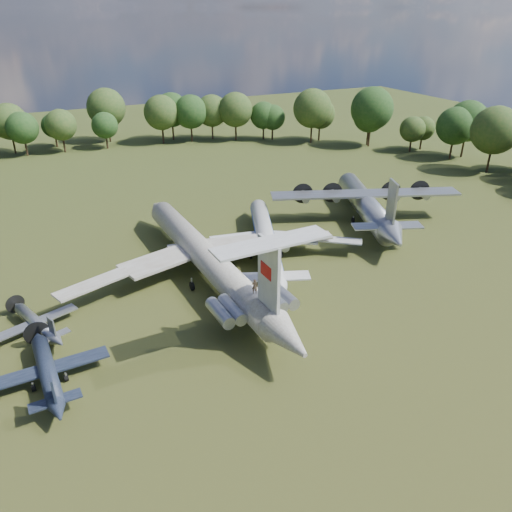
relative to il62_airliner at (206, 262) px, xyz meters
name	(u,v)px	position (x,y,z in m)	size (l,w,h in m)	color
ground	(198,289)	(-2.26, -2.47, -2.65)	(300.00, 300.00, 0.00)	#234216
il62_airliner	(206,262)	(0.00, 0.00, 0.00)	(41.50, 53.94, 5.29)	silver
tu104_jet	(266,244)	(10.99, 3.01, -0.63)	(30.19, 40.26, 4.03)	silver
an12_transport	(366,208)	(33.78, 7.92, -0.13)	(34.23, 38.26, 5.03)	#929599
small_prop_west	(48,374)	(-22.75, -14.10, -1.39)	(12.58, 17.16, 2.52)	black
small_prop_northwest	(37,325)	(-23.06, -3.82, -1.62)	(10.27, 14.00, 2.05)	#999BA0
person_on_il62	(255,286)	(0.54, -14.80, 3.58)	(0.68, 0.45, 1.86)	#836042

